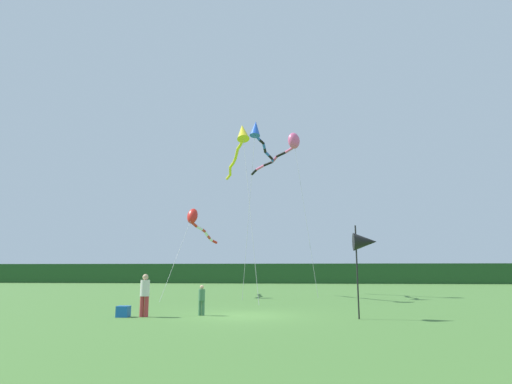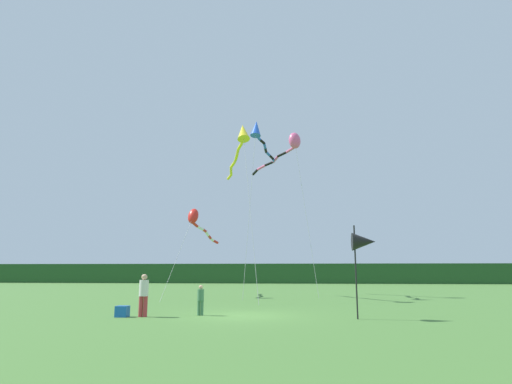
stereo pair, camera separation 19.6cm
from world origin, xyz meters
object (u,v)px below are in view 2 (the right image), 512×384
object	(u,v)px
banner_flag_pole	(363,243)
kite_rainbow	(290,145)
person_adult	(144,293)
kite_red	(197,221)
cooler_box	(122,311)
person_child	(201,298)
kite_blue	(258,133)
kite_yellow	(241,139)

from	to	relation	value
banner_flag_pole	kite_rainbow	xyz separation A→B (m)	(-3.00, 14.94, 8.51)
person_adult	kite_red	world-z (taller)	kite_red
cooler_box	kite_rainbow	world-z (taller)	kite_rainbow
person_child	kite_red	distance (m)	13.63
person_adult	kite_red	xyz separation A→B (m)	(-1.06, 13.15, 4.41)
kite_blue	kite_rainbow	world-z (taller)	kite_blue
person_adult	kite_yellow	xyz separation A→B (m)	(2.45, 10.84, 9.75)
person_adult	person_child	world-z (taller)	person_adult
person_child	kite_red	bearing A→B (deg)	104.57
kite_rainbow	person_adult	bearing A→B (deg)	-111.10
banner_flag_pole	kite_red	xyz separation A→B (m)	(-9.82, 13.18, 2.45)
kite_red	kite_rainbow	size ratio (longest dim) A/B	0.77
kite_yellow	kite_blue	bearing A→B (deg)	63.94
person_child	kite_yellow	distance (m)	14.20
person_adult	kite_rainbow	world-z (taller)	kite_rainbow
person_adult	kite_red	distance (m)	13.91
kite_red	kite_blue	xyz separation A→B (m)	(4.50, -0.29, 6.41)
banner_flag_pole	kite_rainbow	distance (m)	17.45
kite_yellow	kite_rainbow	world-z (taller)	kite_rainbow
banner_flag_pole	kite_red	world-z (taller)	kite_red
person_adult	cooler_box	size ratio (longest dim) A/B	3.53
person_child	cooler_box	world-z (taller)	person_child
person_child	cooler_box	bearing A→B (deg)	-163.66
banner_flag_pole	kite_yellow	size ratio (longest dim) A/B	0.30
person_child	kite_blue	world-z (taller)	kite_blue
banner_flag_pole	kite_red	bearing A→B (deg)	126.69
person_child	person_adult	bearing A→B (deg)	-160.65
person_child	kite_yellow	bearing A→B (deg)	88.34
cooler_box	banner_flag_pole	distance (m)	9.93
cooler_box	kite_red	xyz separation A→B (m)	(-0.26, 13.26, 5.13)
kite_red	cooler_box	bearing A→B (deg)	-88.89
person_child	kite_blue	xyz separation A→B (m)	(1.28, 12.10, 11.07)
person_adult	banner_flag_pole	xyz separation A→B (m)	(8.76, -0.02, 1.96)
kite_red	kite_blue	size ratio (longest dim) A/B	0.75
cooler_box	kite_blue	bearing A→B (deg)	71.87
person_adult	kite_red	bearing A→B (deg)	94.60
kite_blue	cooler_box	bearing A→B (deg)	-108.13
person_child	kite_blue	bearing A→B (deg)	83.95
cooler_box	kite_blue	size ratio (longest dim) A/B	0.04
cooler_box	kite_red	distance (m)	14.22
banner_flag_pole	kite_yellow	distance (m)	14.78
person_adult	cooler_box	bearing A→B (deg)	-172.18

